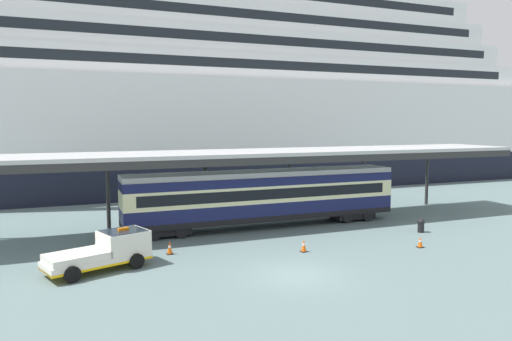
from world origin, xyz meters
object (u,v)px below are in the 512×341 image
object	(u,v)px
traffic_cone_near	(420,242)
quay_bollard	(421,225)
cruise_ship	(64,79)
train_carriage	(264,196)
traffic_cone_mid	(304,245)
service_truck	(107,250)
traffic_cone_far	(170,248)

from	to	relation	value
traffic_cone_near	quay_bollard	distance (m)	4.21
cruise_ship	train_carriage	distance (m)	34.81
cruise_ship	traffic_cone_mid	bearing A→B (deg)	-71.34
quay_bollard	train_carriage	bearing A→B (deg)	149.17
cruise_ship	train_carriage	world-z (taller)	cruise_ship
traffic_cone_mid	cruise_ship	bearing A→B (deg)	108.66
traffic_cone_near	traffic_cone_mid	distance (m)	7.24
service_truck	quay_bollard	bearing A→B (deg)	1.25
train_carriage	traffic_cone_near	xyz separation A→B (m)	(6.60, -8.75, -1.96)
traffic_cone_mid	traffic_cone_near	bearing A→B (deg)	-14.05
traffic_cone_far	quay_bollard	distance (m)	17.25
service_truck	traffic_cone_mid	world-z (taller)	service_truck
train_carriage	quay_bollard	xyz separation A→B (m)	(9.38, -5.60, -1.78)
traffic_cone_near	traffic_cone_far	distance (m)	15.03
train_carriage	traffic_cone_mid	world-z (taller)	train_carriage
train_carriage	traffic_cone_far	xyz separation A→B (m)	(-7.84, -4.57, -1.92)
cruise_ship	train_carriage	bearing A→B (deg)	-66.78
service_truck	traffic_cone_near	size ratio (longest dim) A/B	8.00
traffic_cone_near	quay_bollard	size ratio (longest dim) A/B	0.73
traffic_cone_far	quay_bollard	world-z (taller)	quay_bollard
traffic_cone_near	traffic_cone_mid	size ratio (longest dim) A/B	0.90
train_carriage	traffic_cone_far	size ratio (longest dim) A/B	26.21
service_truck	traffic_cone_near	world-z (taller)	service_truck
train_carriage	service_truck	distance (m)	12.97
traffic_cone_mid	traffic_cone_far	bearing A→B (deg)	161.87
traffic_cone_near	traffic_cone_far	world-z (taller)	traffic_cone_far
cruise_ship	traffic_cone_near	world-z (taller)	cruise_ship
service_truck	traffic_cone_mid	bearing A→B (deg)	-4.93
cruise_ship	quay_bollard	bearing A→B (deg)	-58.11
train_carriage	quay_bollard	distance (m)	11.07
traffic_cone_near	cruise_ship	bearing A→B (deg)	116.63
cruise_ship	traffic_cone_far	distance (m)	37.57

